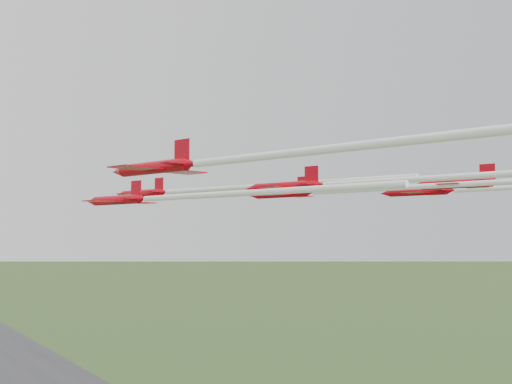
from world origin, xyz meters
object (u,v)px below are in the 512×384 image
jet_row3_left (265,156)px  jet_row3_mid (349,183)px  jet_row2_left (165,197)px  jet_lead (195,190)px  jet_row2_right (332,191)px  jet_row3_right (495,188)px

jet_row3_left → jet_row3_mid: 24.73m
jet_row2_left → jet_row3_left: jet_row3_left is taller
jet_lead → jet_row3_left: (-15.23, -41.14, -0.30)m
jet_row2_right → jet_row3_right: bearing=-50.6°
jet_row3_mid → jet_row2_left: bearing=126.3°
jet_row3_left → jet_row3_mid: bearing=19.8°
jet_row3_left → jet_row3_mid: jet_row3_left is taller
jet_row3_mid → jet_row3_right: (27.37, 1.52, 0.55)m
jet_lead → jet_row3_mid: 27.60m
jet_row2_right → jet_row3_right: jet_row3_right is taller
jet_row3_mid → jet_row3_left: bearing=-162.0°
jet_row2_right → jet_row2_left: bearing=169.2°
jet_lead → jet_row3_mid: (5.14, -27.11, -0.57)m
jet_row2_right → jet_row3_right: (17.92, -12.82, 0.31)m
jet_lead → jet_row3_mid: size_ratio=1.14×
jet_row3_right → jet_row3_mid: bearing=168.0°
jet_row2_right → jet_row3_mid: bearing=-138.4°
jet_lead → jet_row3_left: 43.87m
jet_lead → jet_row2_left: jet_lead is taller
jet_row2_left → jet_row3_mid: size_ratio=1.01×
jet_row2_right → jet_row3_right: size_ratio=0.89×
jet_row2_left → jet_row3_right: size_ratio=0.88×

